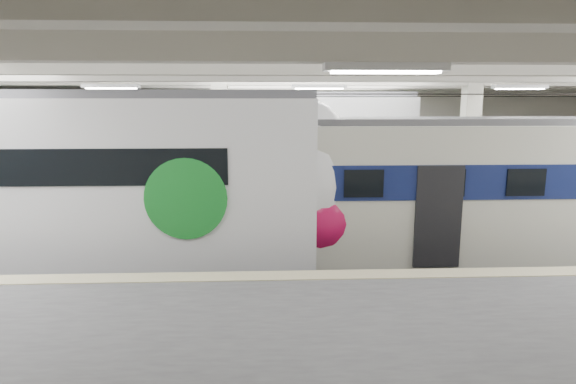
{
  "coord_description": "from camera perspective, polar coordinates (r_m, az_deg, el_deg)",
  "views": [
    {
      "loc": [
        -1.53,
        -12.33,
        4.51
      ],
      "look_at": [
        -0.96,
        1.0,
        2.0
      ],
      "focal_mm": 30.0,
      "sensor_mm": 36.0,
      "label": 1
    }
  ],
  "objects": [
    {
      "name": "station_hall",
      "position": [
        10.77,
        5.76,
        3.86
      ],
      "size": [
        36.0,
        24.0,
        5.75
      ],
      "color": "black",
      "rests_on": "ground"
    },
    {
      "name": "modern_emu",
      "position": [
        13.24,
        -21.5,
        0.51
      ],
      "size": [
        15.0,
        3.09,
        4.78
      ],
      "color": "white",
      "rests_on": "ground"
    },
    {
      "name": "far_train",
      "position": [
        18.11,
        -10.34,
        4.12
      ],
      "size": [
        15.4,
        3.37,
        4.85
      ],
      "rotation": [
        0.0,
        0.0,
        0.02
      ],
      "color": "white",
      "rests_on": "ground"
    },
    {
      "name": "older_rer",
      "position": [
        14.4,
        26.92,
        0.07
      ],
      "size": [
        12.28,
        2.71,
        4.1
      ],
      "color": "beige",
      "rests_on": "ground"
    }
  ]
}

